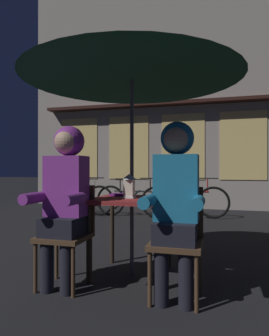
% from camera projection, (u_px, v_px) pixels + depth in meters
% --- Properties ---
extents(ground_plane, '(60.00, 60.00, 0.00)m').
position_uv_depth(ground_plane, '(132.00, 275.00, 2.90)').
color(ground_plane, black).
extents(cafe_table, '(0.72, 0.72, 0.74)m').
position_uv_depth(cafe_table, '(132.00, 209.00, 2.91)').
color(cafe_table, maroon).
rests_on(cafe_table, ground_plane).
extents(patio_umbrella, '(2.10, 2.10, 2.31)m').
position_uv_depth(patio_umbrella, '(132.00, 61.00, 2.91)').
color(patio_umbrella, '#4C4C51').
rests_on(patio_umbrella, ground_plane).
extents(lantern, '(0.11, 0.11, 0.23)m').
position_uv_depth(lantern, '(129.00, 185.00, 2.89)').
color(lantern, white).
rests_on(lantern, cafe_table).
extents(chair_left, '(0.40, 0.40, 0.87)m').
position_uv_depth(chair_left, '(68.00, 229.00, 2.68)').
color(chair_left, '#513823').
rests_on(chair_left, ground_plane).
extents(chair_right, '(0.40, 0.40, 0.87)m').
position_uv_depth(chair_right, '(177.00, 235.00, 2.42)').
color(chair_right, '#513823').
rests_on(chair_right, ground_plane).
extents(person_left_hooded, '(0.45, 0.56, 1.40)m').
position_uv_depth(person_left_hooded, '(65.00, 189.00, 2.62)').
color(person_left_hooded, black).
rests_on(person_left_hooded, ground_plane).
extents(person_right_hooded, '(0.45, 0.56, 1.40)m').
position_uv_depth(person_right_hooded, '(176.00, 191.00, 2.37)').
color(person_right_hooded, black).
rests_on(person_right_hooded, ground_plane).
extents(shopfront_building, '(10.00, 0.93, 6.20)m').
position_uv_depth(shopfront_building, '(212.00, 90.00, 7.94)').
color(shopfront_building, '#9E9389').
rests_on(shopfront_building, ground_plane).
extents(bicycle_nearest, '(1.68, 0.11, 0.84)m').
position_uv_depth(bicycle_nearest, '(79.00, 199.00, 6.79)').
color(bicycle_nearest, black).
rests_on(bicycle_nearest, ground_plane).
extents(bicycle_second, '(1.68, 0.13, 0.84)m').
position_uv_depth(bicycle_second, '(133.00, 200.00, 6.47)').
color(bicycle_second, black).
rests_on(bicycle_second, ground_plane).
extents(bicycle_third, '(1.68, 0.08, 0.84)m').
position_uv_depth(bicycle_third, '(188.00, 201.00, 6.36)').
color(bicycle_third, black).
rests_on(bicycle_third, ground_plane).
extents(book, '(0.22, 0.16, 0.02)m').
position_uv_depth(book, '(121.00, 195.00, 3.14)').
color(book, '#661E7A').
rests_on(book, cafe_table).
extents(potted_plant, '(0.60, 0.60, 0.92)m').
position_uv_depth(potted_plant, '(66.00, 187.00, 8.11)').
color(potted_plant, brown).
rests_on(potted_plant, ground_plane).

